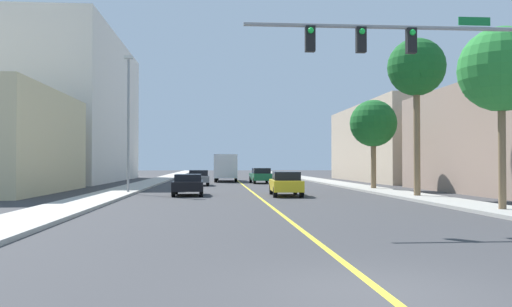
{
  "coord_description": "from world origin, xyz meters",
  "views": [
    {
      "loc": [
        -2.57,
        -7.92,
        1.99
      ],
      "look_at": [
        -0.57,
        17.77,
        2.46
      ],
      "focal_mm": 37.0,
      "sensor_mm": 36.0,
      "label": 1
    }
  ],
  "objects_px": {
    "car_yellow": "(286,183)",
    "car_green": "(261,175)",
    "palm_near": "(501,70)",
    "car_gray": "(198,177)",
    "palm_far": "(373,124)",
    "car_black": "(188,184)",
    "street_lamp": "(128,117)",
    "traffic_signal_mast": "(438,67)",
    "delivery_truck": "(226,167)",
    "palm_mid": "(416,69)"
  },
  "relations": [
    {
      "from": "palm_near",
      "to": "car_yellow",
      "type": "height_order",
      "value": "palm_near"
    },
    {
      "from": "car_green",
      "to": "delivery_truck",
      "type": "height_order",
      "value": "delivery_truck"
    },
    {
      "from": "palm_mid",
      "to": "car_gray",
      "type": "distance_m",
      "value": 23.05
    },
    {
      "from": "car_green",
      "to": "delivery_truck",
      "type": "xyz_separation_m",
      "value": [
        -3.31,
        5.54,
        0.79
      ]
    },
    {
      "from": "traffic_signal_mast",
      "to": "palm_far",
      "type": "relative_size",
      "value": 1.5
    },
    {
      "from": "traffic_signal_mast",
      "to": "palm_near",
      "type": "height_order",
      "value": "palm_near"
    },
    {
      "from": "car_green",
      "to": "delivery_truck",
      "type": "bearing_deg",
      "value": 118.49
    },
    {
      "from": "traffic_signal_mast",
      "to": "street_lamp",
      "type": "height_order",
      "value": "street_lamp"
    },
    {
      "from": "street_lamp",
      "to": "car_yellow",
      "type": "relative_size",
      "value": 2.02
    },
    {
      "from": "car_gray",
      "to": "car_yellow",
      "type": "xyz_separation_m",
      "value": [
        5.75,
        -15.35,
        0.04
      ]
    },
    {
      "from": "palm_far",
      "to": "car_green",
      "type": "height_order",
      "value": "palm_far"
    },
    {
      "from": "traffic_signal_mast",
      "to": "palm_far",
      "type": "height_order",
      "value": "traffic_signal_mast"
    },
    {
      "from": "palm_mid",
      "to": "palm_far",
      "type": "height_order",
      "value": "palm_mid"
    },
    {
      "from": "traffic_signal_mast",
      "to": "palm_near",
      "type": "xyz_separation_m",
      "value": [
        4.09,
        3.33,
        0.53
      ]
    },
    {
      "from": "traffic_signal_mast",
      "to": "street_lamp",
      "type": "distance_m",
      "value": 21.84
    },
    {
      "from": "traffic_signal_mast",
      "to": "palm_near",
      "type": "bearing_deg",
      "value": 39.16
    },
    {
      "from": "palm_far",
      "to": "delivery_truck",
      "type": "height_order",
      "value": "palm_far"
    },
    {
      "from": "traffic_signal_mast",
      "to": "palm_far",
      "type": "xyz_separation_m",
      "value": [
        4.28,
        21.12,
        -0.31
      ]
    },
    {
      "from": "traffic_signal_mast",
      "to": "delivery_truck",
      "type": "xyz_separation_m",
      "value": [
        -6.19,
        40.29,
        -3.64
      ]
    },
    {
      "from": "palm_near",
      "to": "car_black",
      "type": "xyz_separation_m",
      "value": [
        -13.14,
        12.4,
        -5.04
      ]
    },
    {
      "from": "car_yellow",
      "to": "car_black",
      "type": "bearing_deg",
      "value": 172.84
    },
    {
      "from": "palm_near",
      "to": "delivery_truck",
      "type": "bearing_deg",
      "value": 105.55
    },
    {
      "from": "car_green",
      "to": "delivery_truck",
      "type": "distance_m",
      "value": 6.5
    },
    {
      "from": "street_lamp",
      "to": "delivery_truck",
      "type": "bearing_deg",
      "value": 73.34
    },
    {
      "from": "car_yellow",
      "to": "car_green",
      "type": "distance_m",
      "value": 20.0
    },
    {
      "from": "palm_near",
      "to": "car_black",
      "type": "bearing_deg",
      "value": 136.68
    },
    {
      "from": "palm_near",
      "to": "car_green",
      "type": "distance_m",
      "value": 32.56
    },
    {
      "from": "palm_far",
      "to": "car_green",
      "type": "relative_size",
      "value": 1.47
    },
    {
      "from": "street_lamp",
      "to": "palm_far",
      "type": "bearing_deg",
      "value": 11.69
    },
    {
      "from": "traffic_signal_mast",
      "to": "car_green",
      "type": "height_order",
      "value": "traffic_signal_mast"
    },
    {
      "from": "street_lamp",
      "to": "car_gray",
      "type": "distance_m",
      "value": 13.88
    },
    {
      "from": "palm_mid",
      "to": "palm_far",
      "type": "xyz_separation_m",
      "value": [
        0.2,
        8.9,
        -2.48
      ]
    },
    {
      "from": "palm_mid",
      "to": "car_gray",
      "type": "height_order",
      "value": "palm_mid"
    },
    {
      "from": "traffic_signal_mast",
      "to": "car_black",
      "type": "xyz_separation_m",
      "value": [
        -9.05,
        15.73,
        -4.51
      ]
    },
    {
      "from": "palm_near",
      "to": "car_gray",
      "type": "relative_size",
      "value": 1.81
    },
    {
      "from": "car_black",
      "to": "palm_far",
      "type": "bearing_deg",
      "value": 21.03
    },
    {
      "from": "car_gray",
      "to": "car_yellow",
      "type": "relative_size",
      "value": 0.93
    },
    {
      "from": "palm_near",
      "to": "car_gray",
      "type": "height_order",
      "value": "palm_near"
    },
    {
      "from": "palm_near",
      "to": "street_lamp",
      "type": "bearing_deg",
      "value": 140.24
    },
    {
      "from": "palm_near",
      "to": "palm_far",
      "type": "height_order",
      "value": "palm_near"
    },
    {
      "from": "street_lamp",
      "to": "palm_mid",
      "type": "bearing_deg",
      "value": -17.31
    },
    {
      "from": "palm_mid",
      "to": "car_black",
      "type": "height_order",
      "value": "palm_mid"
    },
    {
      "from": "car_green",
      "to": "palm_near",
      "type": "bearing_deg",
      "value": -79.83
    },
    {
      "from": "street_lamp",
      "to": "palm_near",
      "type": "height_order",
      "value": "street_lamp"
    },
    {
      "from": "palm_far",
      "to": "car_gray",
      "type": "height_order",
      "value": "palm_far"
    },
    {
      "from": "street_lamp",
      "to": "car_yellow",
      "type": "height_order",
      "value": "street_lamp"
    },
    {
      "from": "traffic_signal_mast",
      "to": "delivery_truck",
      "type": "bearing_deg",
      "value": 98.73
    },
    {
      "from": "car_green",
      "to": "traffic_signal_mast",
      "type": "bearing_deg",
      "value": -87.61
    },
    {
      "from": "car_gray",
      "to": "car_black",
      "type": "bearing_deg",
      "value": -92.84
    },
    {
      "from": "traffic_signal_mast",
      "to": "car_yellow",
      "type": "relative_size",
      "value": 2.25
    }
  ]
}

